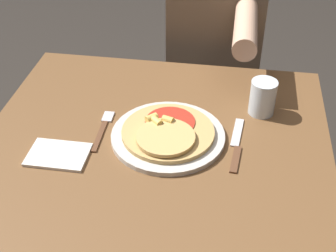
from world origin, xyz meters
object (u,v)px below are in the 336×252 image
Objects in this scene: knife at (236,145)px; pizza at (167,132)px; fork at (103,128)px; plate at (168,136)px; dining_table at (153,183)px; person_diner at (215,45)px; drinking_glass at (263,97)px.

pizza is at bearing -179.67° from knife.
plate is at bearing -4.07° from fork.
fork is (-0.15, 0.06, 0.13)m from dining_table.
fork reaches higher than dining_table.
fork is 0.66m from person_diner.
knife is at bearing 0.33° from pizza.
knife is (0.21, 0.04, 0.13)m from dining_table.
plate is at bearing 79.35° from pizza.
dining_table is 5.19× the size of fork.
pizza is 0.18m from knife.
knife is at bearing -80.98° from person_diner.
drinking_glass reaches higher than knife.
plate is at bearing 55.65° from dining_table.
pizza is 0.18m from fork.
person_diner is at bearing 80.22° from dining_table.
plate is 0.29m from drinking_glass.
fork and knife have the same top height.
pizza is at bearing -146.22° from drinking_glass.
dining_table is 0.16m from pizza.
person_diner reaches higher than dining_table.
pizza is at bearing -5.95° from fork.
plate reaches higher than knife.
fork is 1.74× the size of drinking_glass.
dining_table is 3.04× the size of plate.
pizza is 0.29m from drinking_glass.
person_diner reaches higher than knife.
dining_table is 0.20m from fork.
drinking_glass is (0.06, 0.16, 0.05)m from knife.
knife reaches higher than dining_table.
drinking_glass is (0.42, 0.14, 0.05)m from fork.
dining_table is 0.75× the size of person_diner.
pizza is 0.20× the size of person_diner.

